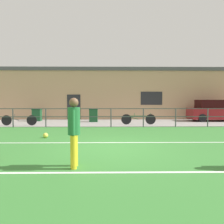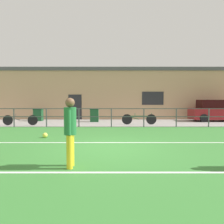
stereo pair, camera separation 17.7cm
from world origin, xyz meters
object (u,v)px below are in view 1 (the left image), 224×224
object	(u,v)px
player_winger	(74,128)
trash_bin_1	(93,115)
soccer_ball_match	(46,135)
bicycle_parked_1	(19,120)
bicycle_parked_0	(138,119)
trash_bin_0	(37,115)
parked_car_red	(215,111)

from	to	relation	value
player_winger	trash_bin_1	world-z (taller)	player_winger
soccer_ball_match	trash_bin_1	world-z (taller)	trash_bin_1
bicycle_parked_1	trash_bin_1	bearing A→B (deg)	25.51
player_winger	trash_bin_1	distance (m)	11.15
player_winger	trash_bin_1	size ratio (longest dim) A/B	1.77
trash_bin_1	bicycle_parked_1	bearing A→B (deg)	-154.49
player_winger	soccer_ball_match	bearing A→B (deg)	-156.82
bicycle_parked_0	trash_bin_1	bearing A→B (deg)	150.65
bicycle_parked_1	trash_bin_0	bearing A→B (deg)	86.14
player_winger	bicycle_parked_0	size ratio (longest dim) A/B	0.75
bicycle_parked_0	parked_car_red	bearing A→B (deg)	20.24
bicycle_parked_0	bicycle_parked_1	xyz separation A→B (m)	(-7.78, -0.46, -0.02)
soccer_ball_match	trash_bin_0	xyz separation A→B (m)	(-2.81, 7.59, 0.38)
player_winger	bicycle_parked_1	distance (m)	10.21
bicycle_parked_0	bicycle_parked_1	world-z (taller)	bicycle_parked_0
trash_bin_1	trash_bin_0	bearing A→B (deg)	170.49
bicycle_parked_1	trash_bin_0	xyz separation A→B (m)	(0.20, 2.96, 0.13)
bicycle_parked_1	parked_car_red	bearing A→B (deg)	11.17
parked_car_red	bicycle_parked_0	xyz separation A→B (m)	(-6.30, -2.32, -0.42)
trash_bin_0	soccer_ball_match	bearing A→B (deg)	-69.71
trash_bin_1	soccer_ball_match	bearing A→B (deg)	-103.52
soccer_ball_match	bicycle_parked_1	world-z (taller)	bicycle_parked_1
trash_bin_1	parked_car_red	bearing A→B (deg)	3.41
trash_bin_0	trash_bin_1	xyz separation A→B (m)	(4.45, -0.75, 0.02)
player_winger	bicycle_parked_0	distance (m)	9.81
parked_car_red	trash_bin_1	distance (m)	9.46
player_winger	trash_bin_0	xyz separation A→B (m)	(-4.73, 11.88, -0.49)
player_winger	parked_car_red	distance (m)	14.85
bicycle_parked_0	bicycle_parked_1	bearing A→B (deg)	-176.64
bicycle_parked_1	trash_bin_0	distance (m)	2.97
player_winger	trash_bin_0	world-z (taller)	player_winger
bicycle_parked_1	bicycle_parked_0	bearing A→B (deg)	3.36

